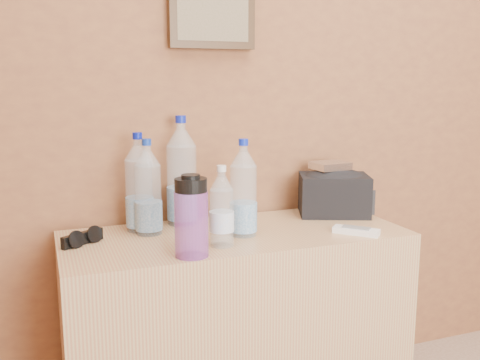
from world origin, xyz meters
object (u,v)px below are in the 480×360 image
Objects in this scene: nalgene_bottle at (191,216)px; sunglasses at (82,238)px; pet_large_a at (139,188)px; foil_packet at (330,166)px; ac_remote at (356,231)px; pet_large_c at (182,177)px; pet_large_d at (243,193)px; dresser at (236,331)px; pet_large_b at (148,192)px; toiletry_bag at (334,192)px; pet_small at (222,211)px.

sunglasses is at bearing 141.32° from nalgene_bottle.
foil_packet is (0.69, -0.02, 0.04)m from pet_large_a.
ac_remote is 0.32m from foil_packet.
sunglasses is (-0.34, -0.13, -0.14)m from pet_large_c.
pet_large_c reaches higher than nalgene_bottle.
pet_large_d reaches higher than sunglasses.
pet_large_b is at bearing 161.23° from dresser.
pet_large_d is 0.38m from ac_remote.
nalgene_bottle is 0.68m from foil_packet.
toiletry_bag is at bearing -64.33° from foil_packet.
toiletry_bag is at bearing -30.71° from sunglasses.
pet_small reaches higher than ac_remote.
pet_large_d reaches higher than pet_small.
pet_large_b reaches higher than dresser.
pet_large_c is 1.60× the size of nalgene_bottle.
pet_large_d is at bearing -23.77° from pet_large_b.
nalgene_bottle is 0.68m from toiletry_bag.
pet_small is 0.13m from nalgene_bottle.
foil_packet is (0.06, 0.27, 0.17)m from ac_remote.
pet_large_c is at bearing -165.19° from toiletry_bag.
pet_large_d is at bearing 39.28° from pet_small.
nalgene_bottle is at bearing -72.95° from sunglasses.
pet_large_d is 1.27× the size of pet_small.
pet_large_b is 0.24m from sunglasses.
ac_remote is (0.36, -0.15, 0.35)m from dresser.
dresser is 3.41× the size of pet_large_a.
sunglasses is (-0.21, -0.04, -0.12)m from pet_large_b.
pet_large_b is 0.83× the size of pet_large_c.
pet_large_b reaches higher than ac_remote.
dresser is 0.55m from pet_large_c.
pet_large_c is 0.25m from pet_large_d.
pet_large_b is 0.30m from pet_large_d.
dresser is at bearing -144.20° from toiletry_bag.
pet_large_a is 0.34m from pet_large_d.
pet_large_a is 1.33× the size of pet_small.
pet_large_a is 0.25m from sunglasses.
pet_large_b is at bearing -147.50° from pet_large_c.
pet_large_d is at bearing -30.14° from pet_large_a.
ac_remote is (0.55, 0.03, -0.10)m from nalgene_bottle.
foil_packet is (0.61, 0.30, 0.07)m from nalgene_bottle.
pet_large_c is (0.15, 0.03, 0.02)m from pet_large_a.
nalgene_bottle reaches higher than sunglasses.
nalgene_bottle reaches higher than ac_remote.
foil_packet is (0.54, -0.05, 0.02)m from pet_large_c.
pet_large_b is 2.46× the size of foil_packet.
pet_large_c is (0.13, 0.08, 0.03)m from pet_large_b.
pet_large_c is at bearing 174.27° from foil_packet.
pet_large_a is at bearing -158.11° from ac_remote.
nalgene_bottle is at bearing -137.89° from dresser.
toiletry_bag is at bearing 24.24° from nalgene_bottle.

